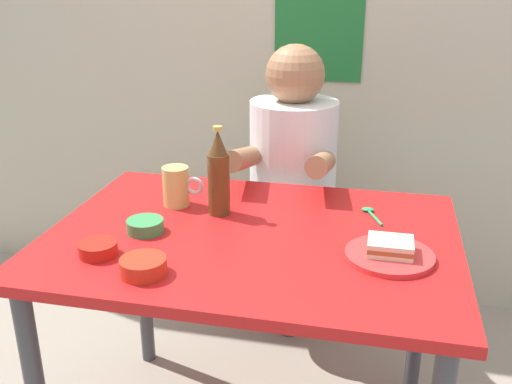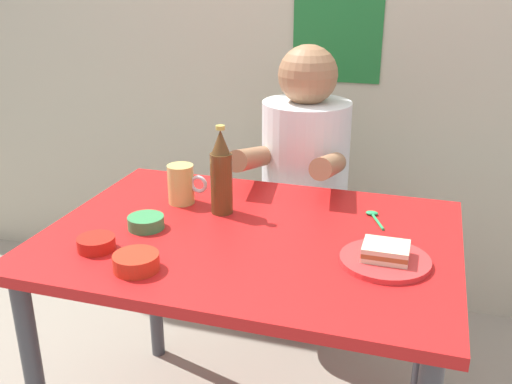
{
  "view_description": "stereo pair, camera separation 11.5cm",
  "coord_description": "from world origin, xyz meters",
  "px_view_note": "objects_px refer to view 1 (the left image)",
  "views": [
    {
      "loc": [
        0.32,
        -1.38,
        1.4
      ],
      "look_at": [
        0.0,
        0.05,
        0.84
      ],
      "focal_mm": 40.5,
      "sensor_mm": 36.0,
      "label": 1
    },
    {
      "loc": [
        0.43,
        -1.35,
        1.4
      ],
      "look_at": [
        0.0,
        0.05,
        0.84
      ],
      "focal_mm": 40.5,
      "sensor_mm": 36.0,
      "label": 2
    }
  ],
  "objects_px": {
    "person_seated": "(293,157)",
    "dip_bowl_green": "(145,225)",
    "plate_orange": "(389,256)",
    "sandwich": "(390,246)",
    "beer_mug": "(177,186)",
    "beer_bottle": "(219,175)",
    "stool": "(291,257)",
    "dining_table": "(252,263)"
  },
  "relations": [
    {
      "from": "person_seated",
      "to": "dip_bowl_green",
      "type": "distance_m",
      "value": 0.74
    },
    {
      "from": "plate_orange",
      "to": "sandwich",
      "type": "bearing_deg",
      "value": 180.0
    },
    {
      "from": "plate_orange",
      "to": "beer_mug",
      "type": "xyz_separation_m",
      "value": [
        -0.63,
        0.21,
        0.05
      ]
    },
    {
      "from": "plate_orange",
      "to": "beer_bottle",
      "type": "relative_size",
      "value": 0.84
    },
    {
      "from": "stool",
      "to": "beer_mug",
      "type": "height_order",
      "value": "beer_mug"
    },
    {
      "from": "person_seated",
      "to": "beer_mug",
      "type": "bearing_deg",
      "value": -120.21
    },
    {
      "from": "beer_bottle",
      "to": "beer_mug",
      "type": "bearing_deg",
      "value": 166.3
    },
    {
      "from": "stool",
      "to": "dip_bowl_green",
      "type": "bearing_deg",
      "value": -113.24
    },
    {
      "from": "sandwich",
      "to": "beer_bottle",
      "type": "bearing_deg",
      "value": 159.78
    },
    {
      "from": "beer_mug",
      "to": "person_seated",
      "type": "bearing_deg",
      "value": 59.79
    },
    {
      "from": "beer_bottle",
      "to": "dip_bowl_green",
      "type": "height_order",
      "value": "beer_bottle"
    },
    {
      "from": "beer_mug",
      "to": "beer_bottle",
      "type": "bearing_deg",
      "value": -13.7
    },
    {
      "from": "person_seated",
      "to": "dip_bowl_green",
      "type": "relative_size",
      "value": 7.2
    },
    {
      "from": "person_seated",
      "to": "beer_mug",
      "type": "xyz_separation_m",
      "value": [
        -0.28,
        -0.47,
        0.03
      ]
    },
    {
      "from": "dip_bowl_green",
      "to": "sandwich",
      "type": "bearing_deg",
      "value": -1.09
    },
    {
      "from": "person_seated",
      "to": "beer_mug",
      "type": "distance_m",
      "value": 0.55
    },
    {
      "from": "person_seated",
      "to": "dip_bowl_green",
      "type": "xyz_separation_m",
      "value": [
        -0.29,
        -0.67,
        -0.01
      ]
    },
    {
      "from": "dining_table",
      "to": "stool",
      "type": "bearing_deg",
      "value": 89.04
    },
    {
      "from": "person_seated",
      "to": "beer_bottle",
      "type": "xyz_separation_m",
      "value": [
        -0.13,
        -0.51,
        0.09
      ]
    },
    {
      "from": "dining_table",
      "to": "plate_orange",
      "type": "distance_m",
      "value": 0.38
    },
    {
      "from": "beer_mug",
      "to": "plate_orange",
      "type": "bearing_deg",
      "value": -18.79
    },
    {
      "from": "stool",
      "to": "beer_bottle",
      "type": "relative_size",
      "value": 1.72
    },
    {
      "from": "stool",
      "to": "sandwich",
      "type": "xyz_separation_m",
      "value": [
        0.35,
        -0.7,
        0.42
      ]
    },
    {
      "from": "stool",
      "to": "beer_mug",
      "type": "distance_m",
      "value": 0.72
    },
    {
      "from": "beer_bottle",
      "to": "dip_bowl_green",
      "type": "relative_size",
      "value": 2.62
    },
    {
      "from": "beer_mug",
      "to": "beer_bottle",
      "type": "distance_m",
      "value": 0.16
    },
    {
      "from": "sandwich",
      "to": "beer_bottle",
      "type": "distance_m",
      "value": 0.53
    },
    {
      "from": "stool",
      "to": "beer_bottle",
      "type": "bearing_deg",
      "value": -104.44
    },
    {
      "from": "stool",
      "to": "plate_orange",
      "type": "xyz_separation_m",
      "value": [
        0.35,
        -0.7,
        0.4
      ]
    },
    {
      "from": "beer_bottle",
      "to": "stool",
      "type": "bearing_deg",
      "value": 75.56
    },
    {
      "from": "dip_bowl_green",
      "to": "beer_mug",
      "type": "bearing_deg",
      "value": 84.54
    },
    {
      "from": "person_seated",
      "to": "dining_table",
      "type": "bearing_deg",
      "value": -90.98
    },
    {
      "from": "stool",
      "to": "dip_bowl_green",
      "type": "relative_size",
      "value": 4.5
    },
    {
      "from": "beer_mug",
      "to": "dip_bowl_green",
      "type": "xyz_separation_m",
      "value": [
        -0.02,
        -0.2,
        -0.04
      ]
    },
    {
      "from": "dining_table",
      "to": "plate_orange",
      "type": "xyz_separation_m",
      "value": [
        0.36,
        -0.07,
        0.1
      ]
    },
    {
      "from": "dip_bowl_green",
      "to": "beer_bottle",
      "type": "bearing_deg",
      "value": 46.08
    },
    {
      "from": "stool",
      "to": "plate_orange",
      "type": "relative_size",
      "value": 2.05
    },
    {
      "from": "plate_orange",
      "to": "dip_bowl_green",
      "type": "relative_size",
      "value": 2.2
    },
    {
      "from": "dining_table",
      "to": "sandwich",
      "type": "height_order",
      "value": "sandwich"
    },
    {
      "from": "beer_mug",
      "to": "dip_bowl_green",
      "type": "bearing_deg",
      "value": -95.46
    },
    {
      "from": "stool",
      "to": "sandwich",
      "type": "distance_m",
      "value": 0.89
    },
    {
      "from": "person_seated",
      "to": "beer_mug",
      "type": "height_order",
      "value": "person_seated"
    }
  ]
}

